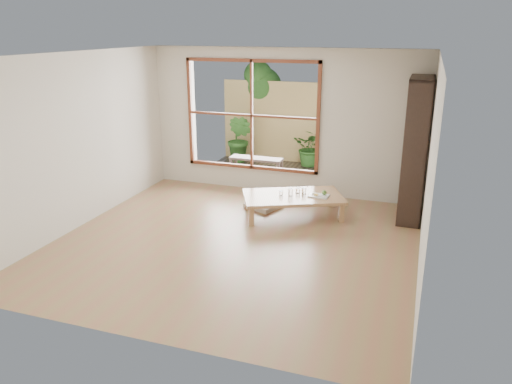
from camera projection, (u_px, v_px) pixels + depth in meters
ground at (236, 242)px, 7.15m from camera, size 5.00×5.00×0.00m
low_table at (293, 198)px, 8.06m from camera, size 1.81×1.47×0.35m
floor_cushion at (264, 205)px, 8.52m from camera, size 0.67×0.67×0.07m
bookshelf at (416, 150)px, 7.75m from camera, size 0.36×1.00×2.23m
glass_tall at (291, 192)px, 8.00m from camera, size 0.07×0.07×0.13m
glass_mid at (304, 191)px, 8.11m from camera, size 0.07×0.07×0.10m
glass_short at (298, 190)px, 8.15m from camera, size 0.07×0.07×0.09m
glass_small at (281, 193)px, 8.03m from camera, size 0.06×0.06×0.07m
food_tray at (320, 195)px, 7.99m from camera, size 0.33×0.25×0.10m
deck at (270, 173)px, 10.53m from camera, size 2.80×2.00×0.05m
garden_bench at (256, 160)px, 10.28m from camera, size 1.10×0.33×0.35m
bamboo_fence at (283, 122)px, 11.15m from camera, size 2.80×0.06×1.80m
shrub_right at (311, 147)px, 10.85m from camera, size 0.75×0.65×0.82m
shrub_left at (240, 139)px, 11.11m from camera, size 0.73×0.67×1.06m
garden_tree at (259, 87)px, 11.39m from camera, size 1.04×0.85×2.22m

